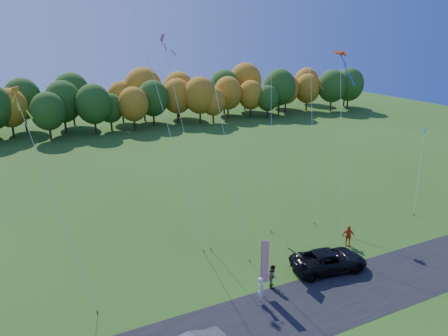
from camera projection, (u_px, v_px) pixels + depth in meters
name	position (u px, v px, depth m)	size (l,w,h in m)	color
ground	(261.00, 282.00, 31.78)	(160.00, 160.00, 0.00)	#2A4F14
asphalt_strip	(293.00, 312.00, 28.37)	(90.00, 6.00, 0.01)	black
tree_line	(102.00, 131.00, 78.56)	(116.00, 12.00, 10.00)	#1E4711
black_suv	(329.00, 260.00, 33.14)	(2.70, 5.85, 1.63)	black
person_tailgate_a	(261.00, 291.00, 29.01)	(0.71, 0.46, 1.94)	silver
person_tailgate_b	(273.00, 276.00, 30.96)	(0.82, 0.64, 1.69)	gray
person_east	(348.00, 236.00, 36.84)	(1.06, 0.44, 1.81)	red
feather_flag	(264.00, 261.00, 29.54)	(0.54, 0.18, 4.20)	#999999
kite_delta_blue	(157.00, 90.00, 36.34)	(4.69, 12.28, 26.18)	#4C3F33
kite_parafoil_orange	(271.00, 76.00, 41.41)	(7.73, 11.71, 26.93)	#4C3F33
kite_delta_red	(218.00, 102.00, 34.61)	(2.75, 9.56, 23.00)	#4C3F33
kite_parafoil_rainbow	(342.00, 139.00, 40.65)	(6.12, 8.08, 15.84)	#4C3F33
kite_diamond_yellow	(56.00, 203.00, 27.57)	(3.51, 5.49, 14.51)	#4C3F33
kite_diamond_white	(313.00, 144.00, 41.99)	(3.42, 6.14, 14.41)	#4C3F33
kite_diamond_pink	(186.00, 140.00, 36.85)	(1.37, 8.26, 17.46)	#4C3F33
kite_diamond_blue_low	(419.00, 171.00, 44.16)	(4.45, 3.73, 8.16)	#4C3F33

